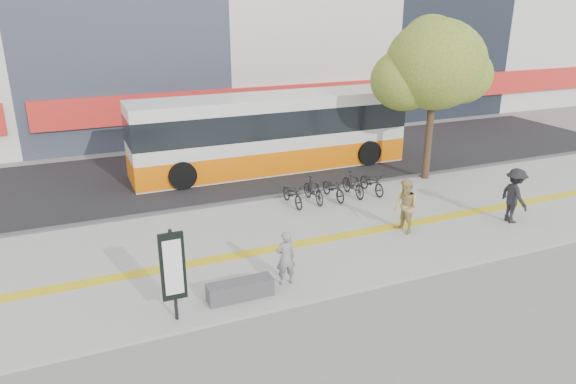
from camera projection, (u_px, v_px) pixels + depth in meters
name	position (u px, v px, depth m)	size (l,w,h in m)	color
ground	(316.00, 260.00, 14.78)	(120.00, 120.00, 0.00)	slate
sidewalk	(294.00, 238.00, 16.06)	(40.00, 7.00, 0.08)	gray
tactile_strip	(301.00, 243.00, 15.61)	(40.00, 0.45, 0.01)	gold
street	(224.00, 170.00, 22.56)	(40.00, 8.00, 0.06)	black
curb	(256.00, 200.00, 19.08)	(40.00, 0.25, 0.14)	#38383B
bench	(240.00, 290.00, 12.68)	(1.60, 0.45, 0.45)	#38383B
signboard	(173.00, 268.00, 11.47)	(0.55, 0.10, 2.20)	black
street_tree	(433.00, 66.00, 20.06)	(4.40, 3.80, 6.31)	#362618
bus	(271.00, 134.00, 22.34)	(11.75, 2.79, 3.13)	silver
bicycle_row	(334.00, 188.00, 19.04)	(3.80, 1.57, 0.91)	black
seated_woman	(286.00, 258.00, 13.18)	(0.52, 0.34, 1.44)	black
pedestrian_tan	(406.00, 207.00, 16.11)	(0.82, 0.64, 1.69)	tan
pedestrian_dark	(514.00, 196.00, 16.89)	(1.16, 0.67, 1.80)	black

